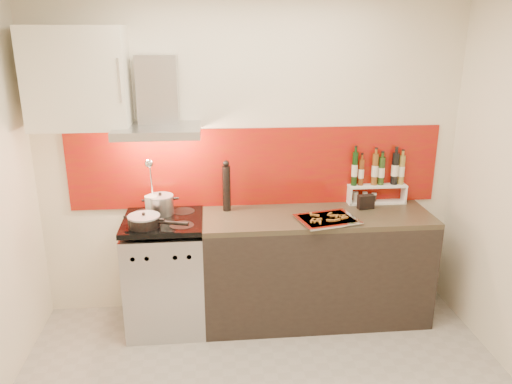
{
  "coord_description": "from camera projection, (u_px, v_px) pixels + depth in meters",
  "views": [
    {
      "loc": [
        -0.33,
        -2.5,
        2.27
      ],
      "look_at": [
        0.0,
        0.95,
        1.15
      ],
      "focal_mm": 35.0,
      "sensor_mm": 36.0,
      "label": 1
    }
  ],
  "objects": [
    {
      "name": "utensil_jar",
      "position": [
        151.0,
        200.0,
        3.82
      ],
      "size": [
        0.1,
        0.15,
        0.48
      ],
      "color": "silver",
      "rests_on": "range_stove"
    },
    {
      "name": "step_shelf",
      "position": [
        378.0,
        180.0,
        4.12
      ],
      "size": [
        0.49,
        0.13,
        0.44
      ],
      "color": "white",
      "rests_on": "counter"
    },
    {
      "name": "upper_cabinet",
      "position": [
        78.0,
        78.0,
        3.55
      ],
      "size": [
        0.7,
        0.35,
        0.72
      ],
      "primitive_type": "cube",
      "color": "white",
      "rests_on": "back_wall"
    },
    {
      "name": "pepper_mill",
      "position": [
        226.0,
        187.0,
        3.94
      ],
      "size": [
        0.06,
        0.06,
        0.41
      ],
      "color": "black",
      "rests_on": "counter"
    },
    {
      "name": "stock_pot",
      "position": [
        161.0,
        205.0,
        3.87
      ],
      "size": [
        0.2,
        0.2,
        0.18
      ],
      "color": "#B7B7BA",
      "rests_on": "range_stove"
    },
    {
      "name": "saute_pan",
      "position": [
        145.0,
        221.0,
        3.63
      ],
      "size": [
        0.45,
        0.24,
        0.11
      ],
      "color": "black",
      "rests_on": "range_stove"
    },
    {
      "name": "back_wall",
      "position": [
        251.0,
        157.0,
        4.02
      ],
      "size": [
        3.4,
        0.02,
        2.6
      ],
      "primitive_type": "cube",
      "color": "silver",
      "rests_on": "ground"
    },
    {
      "name": "caddy_box",
      "position": [
        366.0,
        202.0,
        4.02
      ],
      "size": [
        0.14,
        0.08,
        0.11
      ],
      "primitive_type": "cube",
      "rotation": [
        0.0,
        0.0,
        0.17
      ],
      "color": "black",
      "rests_on": "counter"
    },
    {
      "name": "baking_tray",
      "position": [
        327.0,
        219.0,
        3.77
      ],
      "size": [
        0.5,
        0.42,
        0.03
      ],
      "color": "silver",
      "rests_on": "counter"
    },
    {
      "name": "range_stove",
      "position": [
        166.0,
        274.0,
        3.94
      ],
      "size": [
        0.6,
        0.6,
        0.91
      ],
      "color": "#B7B7BA",
      "rests_on": "ground"
    },
    {
      "name": "range_hood",
      "position": [
        158.0,
        106.0,
        3.67
      ],
      "size": [
        0.62,
        0.5,
        0.61
      ],
      "color": "#B7B7BA",
      "rests_on": "back_wall"
    },
    {
      "name": "counter",
      "position": [
        315.0,
        267.0,
        4.05
      ],
      "size": [
        1.8,
        0.6,
        0.9
      ],
      "color": "black",
      "rests_on": "ground"
    },
    {
      "name": "backsplash",
      "position": [
        257.0,
        167.0,
        4.04
      ],
      "size": [
        3.0,
        0.02,
        0.64
      ],
      "primitive_type": "cube",
      "color": "maroon",
      "rests_on": "back_wall"
    }
  ]
}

